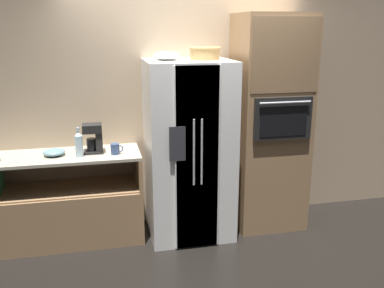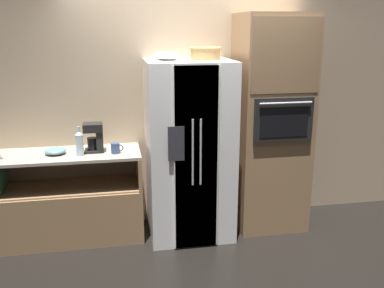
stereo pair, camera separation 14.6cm
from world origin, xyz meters
name	(u,v)px [view 1 (the left image)]	position (x,y,z in m)	size (l,w,h in m)	color
ground_plane	(193,235)	(0.00, 0.00, 0.00)	(20.00, 20.00, 0.00)	black
wall_back	(183,98)	(0.00, 0.49, 1.40)	(12.00, 0.06, 2.80)	tan
counter_left	(62,210)	(-1.34, 0.18, 0.34)	(1.59, 0.57, 0.93)	#93704C
refrigerator	(189,150)	(-0.02, 0.09, 0.92)	(0.86, 0.78, 1.84)	white
wall_oven	(269,123)	(0.87, 0.14, 1.15)	(0.74, 0.70, 2.29)	#93704C
wicker_basket	(205,53)	(0.14, 0.11, 1.90)	(0.31, 0.31, 0.12)	tan
fruit_bowl	(167,56)	(-0.23, 0.14, 1.88)	(0.26, 0.26, 0.08)	white
bottle_short	(79,144)	(-1.12, 0.08, 1.06)	(0.07, 0.07, 0.29)	silver
mug	(115,149)	(-0.77, 0.09, 0.98)	(0.13, 0.09, 0.11)	#384C7A
mixing_bowl	(54,152)	(-1.36, 0.17, 0.96)	(0.21, 0.21, 0.07)	#668C99
coffee_maker	(95,137)	(-0.96, 0.19, 1.09)	(0.19, 0.16, 0.29)	black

